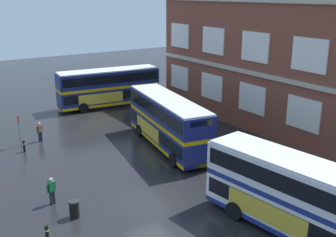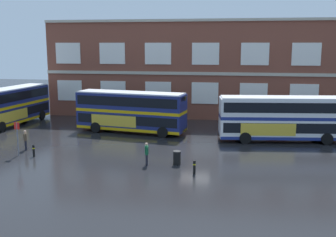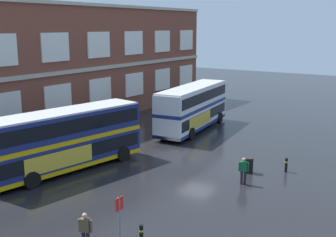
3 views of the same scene
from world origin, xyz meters
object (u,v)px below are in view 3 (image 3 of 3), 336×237
safety_bollard_east (141,235)px  safety_bollard_west (286,165)px  waiting_passenger (244,170)px  second_passenger (85,230)px  bus_stand_flag (119,222)px  double_decker_far (193,107)px  station_litter_bin (249,165)px  double_decker_middle (66,139)px

safety_bollard_east → safety_bollard_west: bearing=-9.9°
safety_bollard_east → waiting_passenger: bearing=-4.8°
second_passenger → bus_stand_flag: size_ratio=0.63×
double_decker_far → safety_bollard_east: 21.57m
waiting_passenger → station_litter_bin: bearing=14.0°
double_decker_middle → bus_stand_flag: double_decker_middle is taller
bus_stand_flag → station_litter_bin: size_ratio=2.62×
waiting_passenger → safety_bollard_west: waiting_passenger is taller
bus_stand_flag → station_litter_bin: bearing=-1.5°
station_litter_bin → safety_bollard_east: station_litter_bin is taller
double_decker_middle → second_passenger: size_ratio=6.63×
waiting_passenger → second_passenger: same height
second_passenger → safety_bollard_west: second_passenger is taller
double_decker_middle → second_passenger: bearing=-129.5°
station_litter_bin → double_decker_far: bearing=47.7°
double_decker_far → station_litter_bin: size_ratio=10.90×
double_decker_far → waiting_passenger: bearing=-137.4°
double_decker_middle → safety_bollard_east: size_ratio=11.87×
waiting_passenger → safety_bollard_west: (3.66, -1.46, -0.44)m
double_decker_middle → double_decker_far: (14.38, -1.38, 0.00)m
double_decker_middle → safety_bollard_west: size_ratio=11.87×
station_litter_bin → waiting_passenger: bearing=-166.0°
double_decker_middle → waiting_passenger: (4.03, -10.91, -1.22)m
bus_stand_flag → waiting_passenger: bearing=-4.7°
safety_bollard_west → second_passenger: bearing=164.6°
double_decker_far → bus_stand_flag: 22.72m
bus_stand_flag → safety_bollard_east: bus_stand_flag is taller
second_passenger → safety_bollard_east: (1.63, -1.77, -0.44)m
station_litter_bin → safety_bollard_west: station_litter_bin is taller
bus_stand_flag → safety_bollard_east: 1.77m
double_decker_middle → bus_stand_flag: size_ratio=4.18×
station_litter_bin → safety_bollard_west: 2.50m
second_passenger → safety_bollard_east: second_passenger is taller
bus_stand_flag → safety_bollard_east: bearing=-3.7°
safety_bollard_west → double_decker_middle: bearing=121.9°
station_litter_bin → safety_bollard_east: 11.46m
double_decker_far → double_decker_middle: bearing=174.5°
safety_bollard_west → safety_bollard_east: 13.15m
double_decker_far → waiting_passenger: 14.12m
station_litter_bin → double_decker_middle: bearing=120.8°
safety_bollard_east → double_decker_middle: bearing=62.5°
waiting_passenger → double_decker_middle: bearing=110.3°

